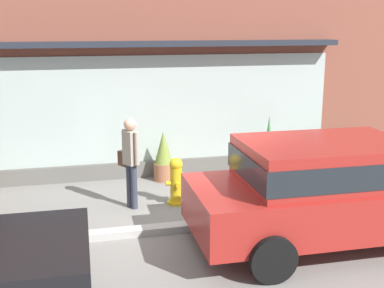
# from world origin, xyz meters

# --- Properties ---
(ground_plane) EXTENTS (60.00, 60.00, 0.00)m
(ground_plane) POSITION_xyz_m (0.00, 0.00, 0.00)
(ground_plane) COLOR gray
(curb_strip) EXTENTS (14.00, 0.24, 0.12)m
(curb_strip) POSITION_xyz_m (0.00, -0.20, 0.06)
(curb_strip) COLOR #B2B2AD
(curb_strip) RESTS_ON ground_plane
(storefront) EXTENTS (14.00, 0.81, 4.89)m
(storefront) POSITION_xyz_m (0.00, 3.18, 2.39)
(storefront) COLOR brown
(storefront) RESTS_ON ground_plane
(fire_hydrant) EXTENTS (0.41, 0.38, 0.92)m
(fire_hydrant) POSITION_xyz_m (-0.04, 1.07, 0.46)
(fire_hydrant) COLOR gold
(fire_hydrant) RESTS_ON ground_plane
(pedestrian_with_handbag) EXTENTS (0.37, 0.58, 1.72)m
(pedestrian_with_handbag) POSITION_xyz_m (-0.90, 1.08, 1.00)
(pedestrian_with_handbag) COLOR #333847
(pedestrian_with_handbag) RESTS_ON ground_plane
(parked_car_red) EXTENTS (4.57, 2.11, 1.67)m
(parked_car_red) POSITION_xyz_m (1.92, -1.23, 0.94)
(parked_car_red) COLOR maroon
(parked_car_red) RESTS_ON ground_plane
(potted_plant_low_front) EXTENTS (0.44, 0.44, 1.12)m
(potted_plant_low_front) POSITION_xyz_m (-0.01, 2.59, 0.53)
(potted_plant_low_front) COLOR #9E6042
(potted_plant_low_front) RESTS_ON ground_plane
(potted_plant_near_hydrant) EXTENTS (0.48, 0.48, 0.73)m
(potted_plant_near_hydrant) POSITION_xyz_m (3.87, 2.66, 0.37)
(potted_plant_near_hydrant) COLOR #4C4C51
(potted_plant_near_hydrant) RESTS_ON ground_plane
(potted_plant_by_entrance) EXTENTS (0.25, 0.25, 1.37)m
(potted_plant_by_entrance) POSITION_xyz_m (2.42, 2.50, 0.66)
(potted_plant_by_entrance) COLOR #B7B2A3
(potted_plant_by_entrance) RESTS_ON ground_plane
(potted_plant_window_left) EXTENTS (0.40, 0.40, 0.62)m
(potted_plant_window_left) POSITION_xyz_m (4.80, 2.50, 0.35)
(potted_plant_window_left) COLOR #4C4C51
(potted_plant_window_left) RESTS_ON ground_plane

